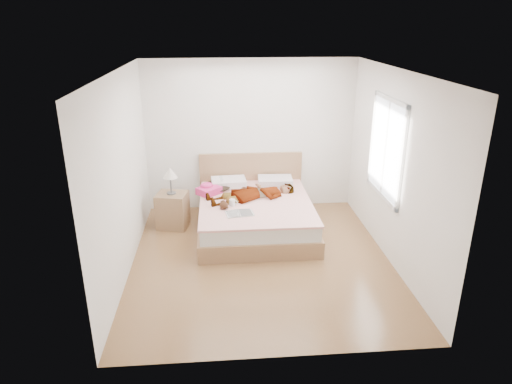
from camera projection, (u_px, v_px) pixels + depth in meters
ground at (261, 259)px, 6.46m from camera, size 4.00×4.00×0.00m
woman at (253, 191)px, 7.29m from camera, size 1.59×0.98×0.20m
hair at (217, 186)px, 7.68m from camera, size 0.59×0.67×0.09m
phone at (221, 178)px, 7.59m from camera, size 0.08×0.11×0.06m
room_shell at (386, 149)px, 6.34m from camera, size 4.00×4.00×4.00m
bed at (255, 213)px, 7.33m from camera, size 1.80×2.08×1.00m
towel at (208, 189)px, 7.44m from camera, size 0.45×0.44×0.18m
magazine at (240, 213)px, 6.69m from camera, size 0.44×0.32×0.02m
coffee_mug at (232, 202)px, 6.97m from camera, size 0.14×0.10×0.10m
plush_toy at (224, 205)px, 6.86m from camera, size 0.14×0.21×0.11m
nightstand at (172, 207)px, 7.37m from camera, size 0.54×0.50×1.01m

